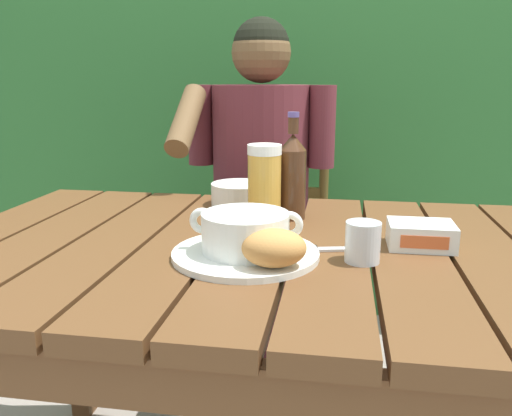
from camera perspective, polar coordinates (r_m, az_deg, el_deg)
dining_table at (r=1.09m, az=0.06°, el=-8.52°), size 1.34×0.84×0.73m
hedge_backdrop at (r=2.63m, az=6.67°, el=21.22°), size 3.56×0.99×2.75m
chair_near_diner at (r=1.96m, az=1.24°, el=-3.43°), size 0.44×0.45×0.96m
person_eating at (r=1.70m, az=0.26°, el=3.02°), size 0.48×0.47×1.25m
serving_plate at (r=0.97m, az=-1.15°, el=-5.07°), size 0.28×0.28×0.01m
soup_bowl at (r=0.96m, az=-1.17°, el=-2.56°), size 0.21×0.16×0.08m
bread_roll at (r=0.88m, az=2.01°, el=-4.43°), size 0.12×0.10×0.07m
beer_glass at (r=1.19m, az=0.94°, el=2.69°), size 0.08×0.08×0.18m
beer_bottle at (r=1.22m, az=4.04°, el=3.67°), size 0.06×0.06×0.25m
water_glass_small at (r=0.96m, az=11.69°, el=-3.69°), size 0.06×0.06×0.07m
butter_tub at (r=1.07m, az=17.72°, el=-2.85°), size 0.13×0.10×0.05m
table_knife at (r=1.01m, az=6.59°, el=-4.52°), size 0.15×0.05×0.01m
diner_bowl at (r=1.37m, az=-1.87°, el=1.55°), size 0.15×0.15×0.06m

